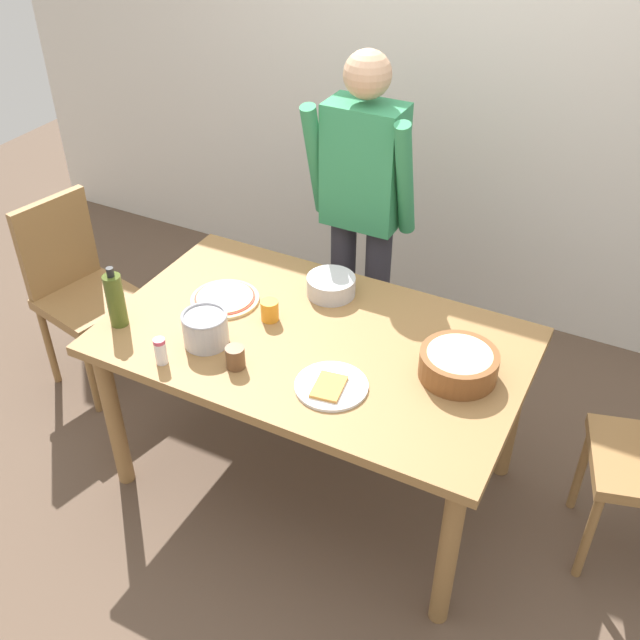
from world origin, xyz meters
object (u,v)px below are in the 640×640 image
at_px(popcorn_bowl, 459,362).
at_px(steel_pot, 205,328).
at_px(olive_oil_bottle, 116,300).
at_px(salt_shaker, 161,351).
at_px(mixing_bowl_steel, 331,286).
at_px(cup_orange, 270,310).
at_px(plate_with_slice, 331,386).
at_px(cup_small_brown, 235,357).
at_px(dining_table, 314,356).
at_px(pizza_raw_on_board, 225,298).
at_px(chair_wooden_left, 78,284).
at_px(person_cook, 362,204).

xyz_separation_m(popcorn_bowl, steel_pot, (-0.90, -0.25, 0.00)).
height_order(olive_oil_bottle, salt_shaker, olive_oil_bottle).
distance_m(mixing_bowl_steel, cup_orange, 0.30).
bearing_deg(plate_with_slice, cup_small_brown, -171.41).
distance_m(plate_with_slice, salt_shaker, 0.63).
distance_m(dining_table, olive_oil_bottle, 0.79).
distance_m(popcorn_bowl, cup_orange, 0.77).
bearing_deg(salt_shaker, cup_orange, 62.48).
relative_size(pizza_raw_on_board, mixing_bowl_steel, 1.40).
relative_size(olive_oil_bottle, cup_small_brown, 3.01).
bearing_deg(cup_orange, cup_small_brown, -83.06).
bearing_deg(salt_shaker, olive_oil_bottle, 158.12).
distance_m(pizza_raw_on_board, mixing_bowl_steel, 0.44).
relative_size(plate_with_slice, mixing_bowl_steel, 1.30).
relative_size(pizza_raw_on_board, plate_with_slice, 1.08).
relative_size(plate_with_slice, salt_shaker, 2.45).
distance_m(plate_with_slice, mixing_bowl_steel, 0.59).
bearing_deg(steel_pot, salt_shaker, -114.10).
bearing_deg(plate_with_slice, salt_shaker, -165.42).
distance_m(chair_wooden_left, cup_orange, 1.14).
relative_size(chair_wooden_left, popcorn_bowl, 3.39).
bearing_deg(cup_small_brown, dining_table, 58.80).
bearing_deg(cup_orange, popcorn_bowl, 1.02).
xyz_separation_m(person_cook, pizza_raw_on_board, (-0.29, -0.70, -0.17)).
bearing_deg(steel_pot, person_cook, 78.78).
relative_size(dining_table, cup_orange, 18.82).
height_order(pizza_raw_on_board, cup_small_brown, cup_small_brown).
bearing_deg(popcorn_bowl, cup_orange, -178.98).
height_order(chair_wooden_left, salt_shaker, chair_wooden_left).
bearing_deg(olive_oil_bottle, chair_wooden_left, 148.60).
height_order(person_cook, olive_oil_bottle, person_cook).
distance_m(dining_table, cup_orange, 0.25).
relative_size(plate_with_slice, olive_oil_bottle, 1.02).
relative_size(chair_wooden_left, olive_oil_bottle, 3.71).
bearing_deg(mixing_bowl_steel, cup_orange, -116.24).
height_order(pizza_raw_on_board, cup_orange, cup_orange).
distance_m(plate_with_slice, cup_small_brown, 0.36).
bearing_deg(steel_pot, dining_table, 31.73).
xyz_separation_m(dining_table, chair_wooden_left, (-1.32, 0.10, -0.13)).
distance_m(pizza_raw_on_board, olive_oil_bottle, 0.44).
distance_m(person_cook, chair_wooden_left, 1.40).
relative_size(dining_table, plate_with_slice, 6.15).
bearing_deg(cup_orange, steel_pot, -119.89).
xyz_separation_m(steel_pot, salt_shaker, (-0.08, -0.17, -0.01)).
height_order(dining_table, cup_orange, cup_orange).
height_order(person_cook, popcorn_bowl, person_cook).
height_order(dining_table, cup_small_brown, cup_small_brown).
xyz_separation_m(chair_wooden_left, pizza_raw_on_board, (0.88, -0.05, 0.23)).
xyz_separation_m(olive_oil_bottle, cup_small_brown, (0.54, -0.01, -0.07)).
distance_m(plate_with_slice, popcorn_bowl, 0.46).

